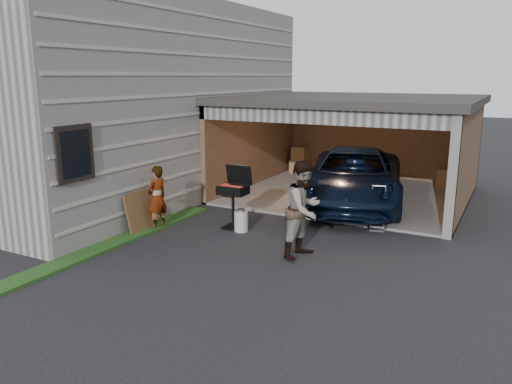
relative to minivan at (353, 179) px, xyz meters
The scene contains 11 objects.
ground 5.47m from the minivan, 103.13° to the right, with size 80.00×80.00×0.00m, color black.
house 7.61m from the minivan, behind, with size 7.00×11.00×5.50m, color #474744.
groundcover_strip 7.21m from the minivan, 119.02° to the right, with size 0.50×8.00×0.06m, color #193814.
garage 1.95m from the minivan, 107.16° to the left, with size 6.80×6.30×2.90m.
minivan is the anchor object (origin of this frame).
woman 5.31m from the minivan, 128.81° to the right, with size 0.54×0.36×1.48m, color silver.
man 4.22m from the minivan, 85.67° to the right, with size 0.92×0.72×1.90m, color #4B281D.
bbq_grill 3.72m from the minivan, 119.48° to the right, with size 0.65×0.57×1.44m.
propane_tank 3.76m from the minivan, 114.65° to the right, with size 0.32×0.32×0.47m, color beige.
plywood_panel 5.73m from the minivan, 128.61° to the right, with size 0.04×0.83×0.93m, color brown.
hand_truck 2.21m from the minivan, 57.50° to the right, with size 0.46×0.40×1.05m.
Camera 1 is at (5.09, -7.56, 3.46)m, focal length 35.00 mm.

